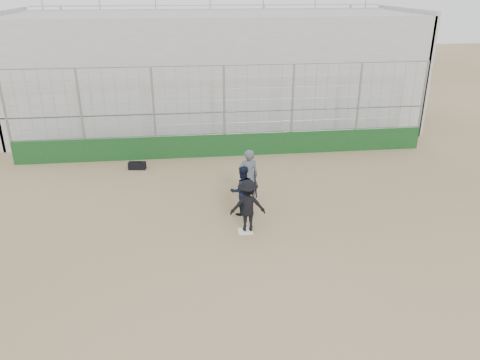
{
  "coord_description": "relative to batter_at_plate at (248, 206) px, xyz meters",
  "views": [
    {
      "loc": [
        -1.72,
        -12.68,
        7.15
      ],
      "look_at": [
        0.0,
        1.4,
        1.15
      ],
      "focal_mm": 35.0,
      "sensor_mm": 36.0,
      "label": 1
    }
  ],
  "objects": [
    {
      "name": "umpire",
      "position": [
        0.29,
        2.02,
        0.03
      ],
      "size": [
        0.75,
        0.53,
        1.76
      ],
      "primitive_type": "imported",
      "rotation": [
        0.0,
        0.0,
        3.24
      ],
      "color": "#434B55",
      "rests_on": "ground"
    },
    {
      "name": "bleachers",
      "position": [
        -0.08,
        11.87,
        2.08
      ],
      "size": [
        20.25,
        6.7,
        6.98
      ],
      "color": "#9D9D9D",
      "rests_on": "ground"
    },
    {
      "name": "equipment_bag",
      "position": [
        -3.85,
        5.71,
        -0.69
      ],
      "size": [
        0.74,
        0.4,
        0.34
      ],
      "color": "black",
      "rests_on": "ground"
    },
    {
      "name": "home_plate",
      "position": [
        -0.08,
        -0.08,
        -0.83
      ],
      "size": [
        0.44,
        0.44,
        0.02
      ],
      "primitive_type": "cube",
      "color": "white",
      "rests_on": "ground"
    },
    {
      "name": "backstop",
      "position": [
        -0.08,
        6.92,
        0.11
      ],
      "size": [
        18.1,
        0.25,
        4.04
      ],
      "color": "#123815",
      "rests_on": "ground"
    },
    {
      "name": "batter_at_plate",
      "position": [
        0.0,
        0.0,
        0.0
      ],
      "size": [
        1.11,
        0.77,
        1.85
      ],
      "color": "black",
      "rests_on": "ground"
    },
    {
      "name": "catcher_crouched",
      "position": [
        -0.03,
        1.1,
        -0.27
      ],
      "size": [
        0.96,
        0.83,
        1.16
      ],
      "color": "black",
      "rests_on": "ground"
    },
    {
      "name": "ground",
      "position": [
        -0.08,
        -0.08,
        -0.85
      ],
      "size": [
        90.0,
        90.0,
        0.0
      ],
      "primitive_type": "plane",
      "color": "brown",
      "rests_on": "ground"
    }
  ]
}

